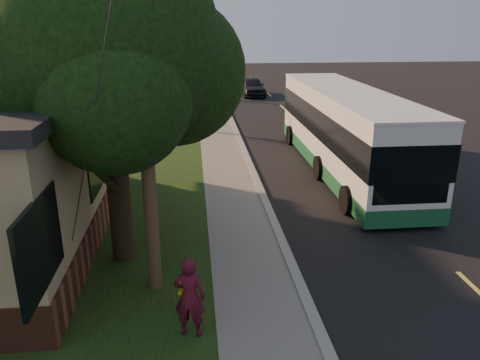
{
  "coord_description": "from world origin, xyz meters",
  "views": [
    {
      "loc": [
        -2.32,
        -8.5,
        5.84
      ],
      "look_at": [
        -1.04,
        4.12,
        1.5
      ],
      "focal_mm": 35.0,
      "sensor_mm": 36.0,
      "label": 1
    }
  ],
  "objects_px": {
    "leafy_tree": "(109,52)",
    "distant_car": "(252,86)",
    "transit_bus": "(345,129)",
    "skateboarder": "(189,297)",
    "bare_tree_far": "(183,71)",
    "traffic_signal": "(223,52)",
    "fire_hydrant": "(186,295)",
    "bare_tree_near": "(171,90)",
    "utility_pole": "(142,85)"
  },
  "relations": [
    {
      "from": "traffic_signal",
      "to": "transit_bus",
      "type": "bearing_deg",
      "value": -82.61
    },
    {
      "from": "fire_hydrant",
      "to": "leafy_tree",
      "type": "height_order",
      "value": "leafy_tree"
    },
    {
      "from": "fire_hydrant",
      "to": "leafy_tree",
      "type": "bearing_deg",
      "value": 120.67
    },
    {
      "from": "traffic_signal",
      "to": "transit_bus",
      "type": "distance_m",
      "value": 24.97
    },
    {
      "from": "bare_tree_near",
      "to": "transit_bus",
      "type": "distance_m",
      "value": 11.32
    },
    {
      "from": "fire_hydrant",
      "to": "skateboarder",
      "type": "bearing_deg",
      "value": -82.98
    },
    {
      "from": "fire_hydrant",
      "to": "traffic_signal",
      "type": "xyz_separation_m",
      "value": [
        3.1,
        34.0,
        2.73
      ]
    },
    {
      "from": "fire_hydrant",
      "to": "leafy_tree",
      "type": "xyz_separation_m",
      "value": [
        -1.57,
        2.65,
        4.73
      ]
    },
    {
      "from": "bare_tree_far",
      "to": "distant_car",
      "type": "height_order",
      "value": "bare_tree_far"
    },
    {
      "from": "bare_tree_far",
      "to": "distant_car",
      "type": "xyz_separation_m",
      "value": [
        5.51,
        -0.39,
        -1.25
      ]
    },
    {
      "from": "leafy_tree",
      "to": "distant_car",
      "type": "distance_m",
      "value": 28.12
    },
    {
      "from": "skateboarder",
      "to": "traffic_signal",
      "type": "bearing_deg",
      "value": -82.13
    },
    {
      "from": "leafy_tree",
      "to": "distant_car",
      "type": "bearing_deg",
      "value": 76.08
    },
    {
      "from": "leafy_tree",
      "to": "traffic_signal",
      "type": "distance_m",
      "value": 31.76
    },
    {
      "from": "bare_tree_near",
      "to": "utility_pole",
      "type": "bearing_deg",
      "value": -89.34
    },
    {
      "from": "utility_pole",
      "to": "transit_bus",
      "type": "xyz_separation_m",
      "value": [
        7.01,
        8.28,
        -2.89
      ]
    },
    {
      "from": "leafy_tree",
      "to": "skateboarder",
      "type": "height_order",
      "value": "leafy_tree"
    },
    {
      "from": "fire_hydrant",
      "to": "transit_bus",
      "type": "relative_size",
      "value": 0.06
    },
    {
      "from": "leafy_tree",
      "to": "traffic_signal",
      "type": "xyz_separation_m",
      "value": [
        4.67,
        31.35,
        -2.0
      ]
    },
    {
      "from": "bare_tree_far",
      "to": "traffic_signal",
      "type": "xyz_separation_m",
      "value": [
        3.5,
        4.0,
        1.16
      ]
    },
    {
      "from": "transit_bus",
      "to": "distant_car",
      "type": "xyz_separation_m",
      "value": [
        -1.2,
        20.33,
        -0.99
      ]
    },
    {
      "from": "fire_hydrant",
      "to": "bare_tree_far",
      "type": "bearing_deg",
      "value": 90.76
    },
    {
      "from": "skateboarder",
      "to": "distant_car",
      "type": "relative_size",
      "value": 0.37
    },
    {
      "from": "fire_hydrant",
      "to": "leafy_tree",
      "type": "distance_m",
      "value": 5.65
    },
    {
      "from": "utility_pole",
      "to": "leafy_tree",
      "type": "bearing_deg",
      "value": 117.6
    },
    {
      "from": "bare_tree_far",
      "to": "traffic_signal",
      "type": "relative_size",
      "value": 0.73
    },
    {
      "from": "skateboarder",
      "to": "transit_bus",
      "type": "bearing_deg",
      "value": -108.8
    },
    {
      "from": "leafy_tree",
      "to": "transit_bus",
      "type": "bearing_deg",
      "value": 40.07
    },
    {
      "from": "bare_tree_near",
      "to": "traffic_signal",
      "type": "distance_m",
      "value": 16.52
    },
    {
      "from": "fire_hydrant",
      "to": "bare_tree_near",
      "type": "bearing_deg",
      "value": 92.86
    },
    {
      "from": "fire_hydrant",
      "to": "traffic_signal",
      "type": "relative_size",
      "value": 0.13
    },
    {
      "from": "transit_bus",
      "to": "distant_car",
      "type": "distance_m",
      "value": 20.39
    },
    {
      "from": "utility_pole",
      "to": "traffic_signal",
      "type": "height_order",
      "value": "utility_pole"
    },
    {
      "from": "fire_hydrant",
      "to": "bare_tree_far",
      "type": "height_order",
      "value": "bare_tree_far"
    },
    {
      "from": "traffic_signal",
      "to": "distant_car",
      "type": "xyz_separation_m",
      "value": [
        2.01,
        -4.39,
        -2.41
      ]
    },
    {
      "from": "transit_bus",
      "to": "distant_car",
      "type": "relative_size",
      "value": 2.73
    },
    {
      "from": "skateboarder",
      "to": "distant_car",
      "type": "xyz_separation_m",
      "value": [
        5.01,
        30.42,
        -0.14
      ]
    },
    {
      "from": "skateboarder",
      "to": "leafy_tree",
      "type": "bearing_deg",
      "value": -51.43
    },
    {
      "from": "bare_tree_near",
      "to": "transit_bus",
      "type": "bearing_deg",
      "value": -50.45
    },
    {
      "from": "leafy_tree",
      "to": "transit_bus",
      "type": "relative_size",
      "value": 0.64
    },
    {
      "from": "distant_car",
      "to": "traffic_signal",
      "type": "bearing_deg",
      "value": 112.06
    },
    {
      "from": "utility_pole",
      "to": "bare_tree_near",
      "type": "bearing_deg",
      "value": 90.66
    },
    {
      "from": "fire_hydrant",
      "to": "leafy_tree",
      "type": "relative_size",
      "value": 0.09
    },
    {
      "from": "bare_tree_far",
      "to": "skateboarder",
      "type": "height_order",
      "value": "bare_tree_far"
    },
    {
      "from": "utility_pole",
      "to": "traffic_signal",
      "type": "distance_m",
      "value": 33.26
    },
    {
      "from": "leafy_tree",
      "to": "distant_car",
      "type": "xyz_separation_m",
      "value": [
        6.68,
        26.96,
        -4.41
      ]
    },
    {
      "from": "leafy_tree",
      "to": "bare_tree_far",
      "type": "xyz_separation_m",
      "value": [
        1.17,
        27.35,
        -3.16
      ]
    },
    {
      "from": "leafy_tree",
      "to": "traffic_signal",
      "type": "height_order",
      "value": "leafy_tree"
    },
    {
      "from": "bare_tree_far",
      "to": "distant_car",
      "type": "relative_size",
      "value": 0.91
    },
    {
      "from": "traffic_signal",
      "to": "skateboarder",
      "type": "xyz_separation_m",
      "value": [
        -3.0,
        -34.81,
        -2.27
      ]
    }
  ]
}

